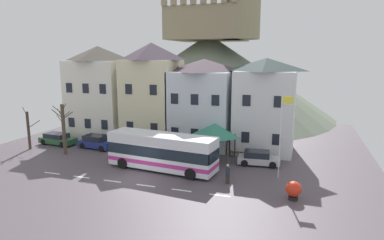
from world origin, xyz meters
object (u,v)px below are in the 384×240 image
(bare_tree_00, at_px, (64,128))
(bare_tree_01, at_px, (28,130))
(townhouse_00, at_px, (100,93))
(parked_car_02, at_px, (58,139))
(parked_car_00, at_px, (97,142))
(flagpole, at_px, (281,131))
(townhouse_01, at_px, (152,93))
(hilltop_castle, at_px, (209,73))
(bus_shelter, at_px, (215,130))
(parked_car_01, at_px, (258,158))
(pedestrian_00, at_px, (228,173))
(transit_bus, at_px, (162,152))
(townhouse_03, at_px, (265,106))
(townhouse_02, at_px, (204,102))
(public_bench, at_px, (238,151))
(harbour_buoy, at_px, (294,190))
(pedestrian_01, at_px, (205,158))

(bare_tree_00, height_order, bare_tree_01, bare_tree_00)
(townhouse_00, bearing_deg, parked_car_02, -121.59)
(bare_tree_00, bearing_deg, parked_car_00, 58.90)
(parked_car_02, xyz_separation_m, flagpole, (25.06, -3.20, 3.39))
(townhouse_01, bearing_deg, bare_tree_00, -129.81)
(hilltop_castle, xyz_separation_m, bus_shelter, (7.66, -25.20, -4.14))
(parked_car_02, bearing_deg, townhouse_00, 62.87)
(townhouse_01, bearing_deg, parked_car_01, -20.86)
(townhouse_01, distance_m, flagpole, 17.25)
(parked_car_00, xyz_separation_m, flagpole, (19.85, -3.21, 3.33))
(bus_shelter, distance_m, pedestrian_00, 6.43)
(transit_bus, bearing_deg, pedestrian_00, -7.04)
(townhouse_00, height_order, bus_shelter, townhouse_00)
(pedestrian_00, xyz_separation_m, bare_tree_01, (-22.78, 3.21, 1.29))
(townhouse_03, relative_size, bare_tree_00, 1.88)
(transit_bus, height_order, parked_car_02, transit_bus)
(hilltop_castle, bearing_deg, parked_car_02, -113.97)
(parked_car_02, xyz_separation_m, bare_tree_00, (3.40, -2.97, 2.08))
(flagpole, xyz_separation_m, bare_tree_01, (-26.61, 0.61, -1.85))
(transit_bus, relative_size, pedestrian_00, 6.23)
(townhouse_00, xyz_separation_m, townhouse_01, (7.02, 0.15, 0.16))
(pedestrian_00, bearing_deg, parked_car_01, 73.16)
(parked_car_02, bearing_deg, hilltop_castle, 70.48)
(townhouse_02, bearing_deg, parked_car_01, -38.77)
(townhouse_02, bearing_deg, transit_bus, -96.23)
(pedestrian_00, relative_size, flagpole, 0.24)
(pedestrian_00, xyz_separation_m, public_bench, (-0.58, 7.80, -0.41))
(pedestrian_00, distance_m, public_bench, 7.84)
(townhouse_00, height_order, hilltop_castle, hilltop_castle)
(public_bench, bearing_deg, harbour_buoy, -58.67)
(flagpole, bearing_deg, parked_car_02, 172.73)
(parked_car_01, relative_size, pedestrian_00, 2.44)
(parked_car_00, relative_size, flagpole, 0.61)
(parked_car_02, distance_m, harbour_buoy, 27.29)
(bus_shelter, xyz_separation_m, public_bench, (1.92, 2.29, -2.57))
(townhouse_03, xyz_separation_m, flagpole, (2.21, -7.82, -0.89))
(townhouse_01, height_order, parked_car_00, townhouse_01)
(pedestrian_00, xyz_separation_m, flagpole, (3.83, 2.59, 3.14))
(pedestrian_01, bearing_deg, bus_shelter, 82.75)
(townhouse_02, relative_size, bus_shelter, 2.60)
(townhouse_03, bearing_deg, parked_car_00, -165.35)
(hilltop_castle, height_order, transit_bus, hilltop_castle)
(parked_car_02, xyz_separation_m, harbour_buoy, (26.31, -7.27, 0.12))
(pedestrian_01, bearing_deg, hilltop_castle, 104.95)
(flagpole, bearing_deg, bare_tree_01, 178.68)
(transit_bus, distance_m, pedestrian_01, 3.95)
(townhouse_01, bearing_deg, pedestrian_01, -40.82)
(townhouse_00, bearing_deg, transit_bus, -36.46)
(bus_shelter, bearing_deg, pedestrian_01, -97.25)
(pedestrian_00, height_order, bare_tree_01, bare_tree_01)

